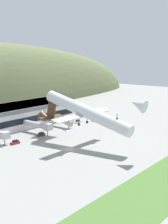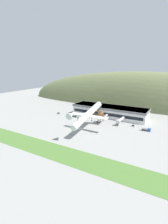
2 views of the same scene
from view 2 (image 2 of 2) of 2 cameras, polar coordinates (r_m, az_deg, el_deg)
The scene contains 16 objects.
ground_plane at distance 147.96m, azimuth -1.56°, elevation -5.36°, with size 467.57×467.57×0.00m, color gray.
grass_strip_foreground at distance 117.12m, azimuth -12.93°, elevation -11.40°, with size 420.82×17.85×0.08m, color #4C7533.
hill_backdrop at distance 236.73m, azimuth 18.03°, elevation 1.64°, with size 356.74×53.74×89.07m, color #667047.
terminal_building at distance 183.33m, azimuth 8.34°, elevation 0.46°, with size 77.71×22.79×10.68m.
jetway_0 at distance 175.99m, azimuth 0.26°, elevation -0.68°, with size 3.38×13.65×5.43m.
jetway_1 at distance 165.09m, azimuth 6.23°, elevation -1.82°, with size 3.38×17.24×5.43m.
jetway_2 at distance 160.18m, azimuth 11.79°, elevation -2.58°, with size 3.38×15.40×5.43m.
cargo_airplane at distance 138.68m, azimuth 1.39°, elevation -0.94°, with size 32.82×53.19×17.01m.
service_car_0 at distance 157.25m, azimuth 15.79°, elevation -4.44°, with size 3.95×1.88×1.61m.
service_car_1 at distance 192.78m, azimuth -8.33°, elevation -0.47°, with size 4.09×1.86×1.68m.
service_car_2 at distance 169.74m, azimuth -0.01°, elevation -2.44°, with size 4.14×1.96×1.64m.
service_car_3 at distance 163.53m, azimuth 4.84°, elevation -3.16°, with size 4.12×1.77×1.70m.
fuel_truck at distance 150.44m, azimuth 19.60°, elevation -5.28°, with size 6.83×2.59×3.33m.
box_truck at distance 179.81m, azimuth -2.90°, elevation -1.17°, with size 6.43×2.60×3.28m.
traffic_cone_0 at distance 174.80m, azimuth -8.30°, elevation -2.22°, with size 0.52×0.52×0.58m.
traffic_cone_1 at distance 155.37m, azimuth 8.11°, elevation -4.40°, with size 0.52×0.52×0.58m.
Camera 2 is at (74.25, -117.35, 51.05)m, focal length 28.00 mm.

